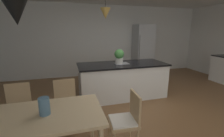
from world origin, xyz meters
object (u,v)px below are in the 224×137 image
object	(u,v)px
kitchen_island	(122,80)
vase_on_dining_table	(44,106)
chair_far_left	(18,108)
chair_far_right	(66,102)
dining_table	(32,121)
chair_kitchen_end	(126,119)
potted_plant_on_island	(119,56)
refrigerator	(143,50)

from	to	relation	value
kitchen_island	vase_on_dining_table	distance (m)	2.52
vase_on_dining_table	chair_far_left	bearing A→B (deg)	123.30
chair_far_right	chair_far_left	distance (m)	0.77
dining_table	chair_kitchen_end	world-z (taller)	chair_kitchen_end
dining_table	potted_plant_on_island	xyz separation A→B (m)	(1.73, 1.84, 0.44)
chair_kitchen_end	vase_on_dining_table	size ratio (longest dim) A/B	3.98
chair_far_left	potted_plant_on_island	bearing A→B (deg)	25.87
refrigerator	vase_on_dining_table	distance (m)	5.02
potted_plant_on_island	vase_on_dining_table	bearing A→B (deg)	-130.35
chair_far_right	potted_plant_on_island	size ratio (longest dim) A/B	2.31
vase_on_dining_table	refrigerator	bearing A→B (deg)	49.52
kitchen_island	potted_plant_on_island	bearing A→B (deg)	180.00
chair_far_right	refrigerator	bearing A→B (deg)	44.59
dining_table	chair_far_left	bearing A→B (deg)	115.44
chair_kitchen_end	dining_table	bearing A→B (deg)	179.84
chair_far_left	kitchen_island	distance (m)	2.44
refrigerator	dining_table	bearing A→B (deg)	-131.93
dining_table	kitchen_island	size ratio (longest dim) A/B	0.74
dining_table	vase_on_dining_table	distance (m)	0.24
kitchen_island	refrigerator	world-z (taller)	refrigerator
chair_kitchen_end	kitchen_island	bearing A→B (deg)	71.91
dining_table	refrigerator	bearing A→B (deg)	48.07
chair_kitchen_end	potted_plant_on_island	bearing A→B (deg)	74.60
dining_table	vase_on_dining_table	size ratio (longest dim) A/B	7.83
vase_on_dining_table	chair_kitchen_end	bearing A→B (deg)	0.62
chair_far_right	chair_kitchen_end	bearing A→B (deg)	-44.00
dining_table	refrigerator	world-z (taller)	refrigerator
vase_on_dining_table	chair_far_right	bearing A→B (deg)	74.83
dining_table	refrigerator	xyz separation A→B (m)	(3.41, 3.80, 0.33)
dining_table	refrigerator	size ratio (longest dim) A/B	0.86
chair_kitchen_end	chair_far_left	world-z (taller)	same
chair_kitchen_end	potted_plant_on_island	xyz separation A→B (m)	(0.51, 1.84, 0.63)
chair_kitchen_end	chair_far_left	distance (m)	1.81
chair_far_right	vase_on_dining_table	world-z (taller)	vase_on_dining_table
kitchen_island	potted_plant_on_island	distance (m)	0.65
kitchen_island	refrigerator	size ratio (longest dim) A/B	1.16
chair_far_right	chair_kitchen_end	world-z (taller)	same
dining_table	refrigerator	distance (m)	5.12
chair_far_left	vase_on_dining_table	distance (m)	1.05
refrigerator	chair_far_left	bearing A→B (deg)	-141.81
potted_plant_on_island	dining_table	bearing A→B (deg)	-133.29
chair_far_left	refrigerator	xyz separation A→B (m)	(3.80, 2.99, 0.52)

